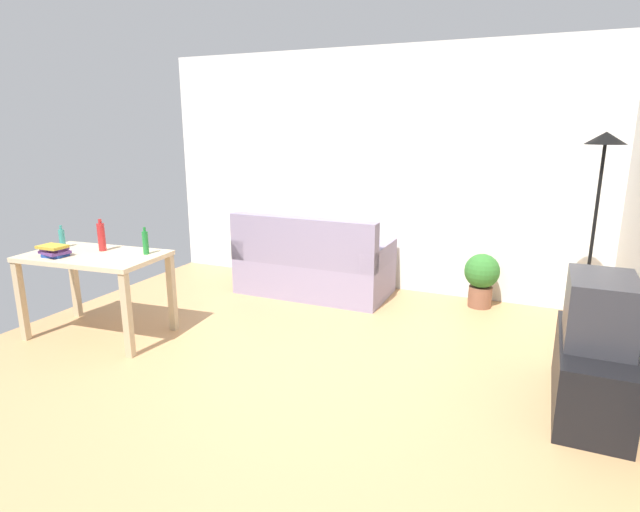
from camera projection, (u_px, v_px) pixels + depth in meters
ground_plane at (285, 357)px, 4.26m from camera, size 5.20×4.40×0.02m
wall_rear at (372, 171)px, 5.88m from camera, size 5.20×0.10×2.70m
couch at (312, 267)px, 5.78m from camera, size 1.68×0.84×0.92m
tv_stand at (591, 375)px, 3.42m from camera, size 0.44×1.10×0.48m
tv at (601, 310)px, 3.31m from camera, size 0.41×0.60×0.44m
torchiere_lamp at (600, 182)px, 4.18m from camera, size 0.32×0.32×1.81m
desk at (95, 266)px, 4.54m from camera, size 1.26×0.81×0.76m
potted_plant at (482, 277)px, 5.34m from camera, size 0.36×0.36×0.57m
bottle_tall at (62, 238)px, 4.74m from camera, size 0.05×0.05×0.21m
bottle_red at (101, 237)px, 4.60m from camera, size 0.07×0.07×0.29m
bottle_green at (145, 242)px, 4.48m from camera, size 0.05×0.05×0.24m
book_stack at (54, 251)px, 4.41m from camera, size 0.26×0.22×0.10m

